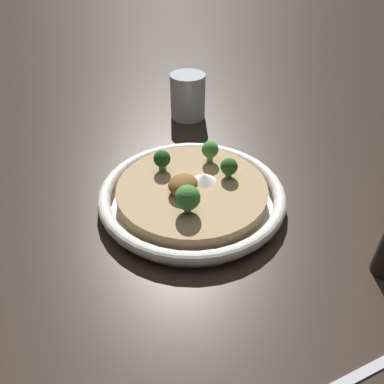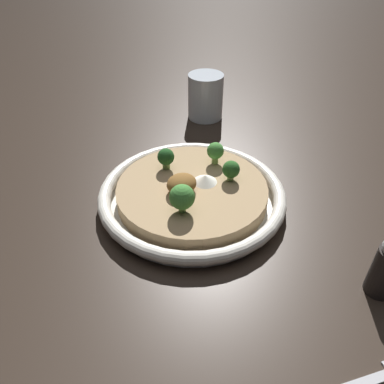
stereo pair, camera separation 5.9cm
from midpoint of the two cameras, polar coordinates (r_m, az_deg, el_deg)
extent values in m
plane|color=#2D231C|center=(0.60, -2.80, -1.66)|extent=(6.00, 6.00, 0.00)
cylinder|color=silver|center=(0.60, -2.81, -1.36)|extent=(0.27, 0.27, 0.01)
torus|color=silver|center=(0.59, -2.85, -0.30)|extent=(0.29, 0.29, 0.02)
cylinder|color=tan|center=(0.59, -2.86, -0.11)|extent=(0.24, 0.24, 0.02)
cone|color=white|center=(0.58, -1.01, 2.10)|extent=(0.04, 0.04, 0.01)
ellipsoid|color=brown|center=(0.56, -4.60, 1.14)|extent=(0.05, 0.04, 0.03)
cylinder|color=#84A856|center=(0.63, 0.07, 5.31)|extent=(0.02, 0.02, 0.02)
sphere|color=#428438|center=(0.62, 0.07, 6.42)|extent=(0.03, 0.03, 0.03)
cylinder|color=#668E47|center=(0.53, -3.86, -2.37)|extent=(0.01, 0.01, 0.02)
sphere|color=#428438|center=(0.52, -3.93, -0.98)|extent=(0.04, 0.04, 0.04)
cylinder|color=#84A856|center=(0.59, 2.79, 2.80)|extent=(0.01, 0.01, 0.01)
sphere|color=#285B23|center=(0.59, 2.83, 3.78)|extent=(0.03, 0.03, 0.03)
cylinder|color=#668E47|center=(0.61, -7.15, 3.96)|extent=(0.01, 0.01, 0.02)
sphere|color=#1E4C1E|center=(0.61, -7.25, 5.03)|extent=(0.03, 0.03, 0.03)
cylinder|color=silver|center=(0.83, -2.72, 14.32)|extent=(0.08, 0.08, 0.10)
cube|color=#B7B7BC|center=(0.45, 21.69, -24.07)|extent=(0.11, 0.06, 0.00)
camera|label=1|loc=(0.03, -92.86, -2.23)|focal=35.00mm
camera|label=2|loc=(0.03, 87.14, 2.23)|focal=35.00mm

